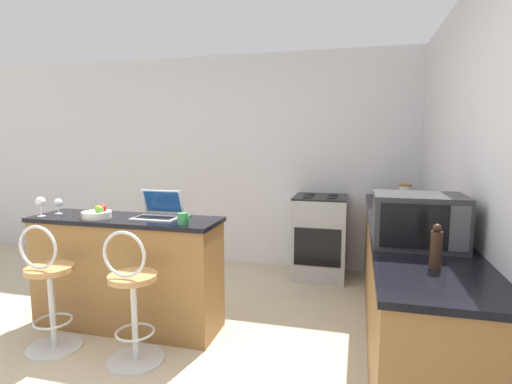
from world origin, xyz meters
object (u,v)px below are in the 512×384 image
object	(u,v)px
mug_red	(404,193)
pepper_mill	(436,247)
bar_stool_far	(132,302)
microwave	(418,220)
laptop	(159,211)
mug_green	(183,219)
stove_range	(320,237)
toaster	(417,218)
wine_glass_short	(58,203)
bar_stool_near	(49,292)
fruit_bowl	(97,213)
storage_jar	(405,193)
wine_glass_tall	(40,202)

from	to	relation	value
mug_red	pepper_mill	size ratio (longest dim) A/B	0.41
bar_stool_far	microwave	bearing A→B (deg)	4.45
laptop	mug_green	size ratio (longest dim) A/B	3.61
microwave	mug_red	size ratio (longest dim) A/B	5.56
stove_range	pepper_mill	size ratio (longest dim) A/B	4.22
bar_stool_far	mug_green	bearing A→B (deg)	56.44
toaster	wine_glass_short	xyz separation A→B (m)	(-2.90, -0.15, 0.01)
stove_range	mug_green	xyz separation A→B (m)	(-0.86, -1.77, 0.51)
bar_stool_near	stove_range	size ratio (longest dim) A/B	1.03
stove_range	fruit_bowl	distance (m)	2.43
laptop	storage_jar	xyz separation A→B (m)	(2.03, 1.30, 0.04)
storage_jar	mug_red	distance (m)	0.43
mug_red	wine_glass_tall	bearing A→B (deg)	-147.53
laptop	mug_red	xyz separation A→B (m)	(2.07, 1.72, -0.01)
microwave	fruit_bowl	size ratio (longest dim) A/B	2.20
wine_glass_tall	pepper_mill	bearing A→B (deg)	-12.08
microwave	wine_glass_tall	size ratio (longest dim) A/B	3.09
storage_jar	pepper_mill	world-z (taller)	pepper_mill
stove_range	mug_red	distance (m)	1.05
bar_stool_near	pepper_mill	world-z (taller)	pepper_mill
storage_jar	microwave	bearing A→B (deg)	-93.50
bar_stool_near	storage_jar	xyz separation A→B (m)	(2.65, 1.86, 0.58)
fruit_bowl	pepper_mill	bearing A→B (deg)	-15.70
laptop	wine_glass_short	xyz separation A→B (m)	(-0.91, -0.08, 0.04)
storage_jar	mug_red	size ratio (longest dim) A/B	2.07
bar_stool_far	wine_glass_tall	bearing A→B (deg)	161.42
microwave	pepper_mill	xyz separation A→B (m)	(0.03, -0.42, -0.05)
storage_jar	mug_red	world-z (taller)	storage_jar
wine_glass_short	fruit_bowl	bearing A→B (deg)	-9.77
fruit_bowl	storage_jar	xyz separation A→B (m)	(2.50, 1.45, 0.06)
bar_stool_far	stove_range	bearing A→B (deg)	62.76
bar_stool_far	storage_jar	xyz separation A→B (m)	(1.96, 1.86, 0.58)
laptop	stove_range	xyz separation A→B (m)	(1.17, 1.56, -0.52)
microwave	mug_green	distance (m)	1.64
microwave	toaster	xyz separation A→B (m)	(0.06, 0.49, -0.07)
bar_stool_far	pepper_mill	xyz separation A→B (m)	(1.88, -0.28, 0.59)
laptop	fruit_bowl	size ratio (longest dim) A/B	1.54
bar_stool_far	fruit_bowl	bearing A→B (deg)	143.28
mug_green	wine_glass_short	xyz separation A→B (m)	(-1.22, 0.13, 0.05)
mug_green	storage_jar	bearing A→B (deg)	41.13
bar_stool_far	laptop	size ratio (longest dim) A/B	2.71
mug_green	storage_jar	xyz separation A→B (m)	(1.72, 1.50, 0.05)
stove_range	mug_green	distance (m)	2.04
fruit_bowl	storage_jar	world-z (taller)	storage_jar
wine_glass_short	mug_red	xyz separation A→B (m)	(2.98, 1.80, -0.05)
microwave	stove_range	size ratio (longest dim) A/B	0.54
microwave	storage_jar	bearing A→B (deg)	86.50
toaster	storage_jar	size ratio (longest dim) A/B	1.26
bar_stool_far	wine_glass_tall	size ratio (longest dim) A/B	5.85
wine_glass_short	storage_jar	size ratio (longest dim) A/B	0.69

